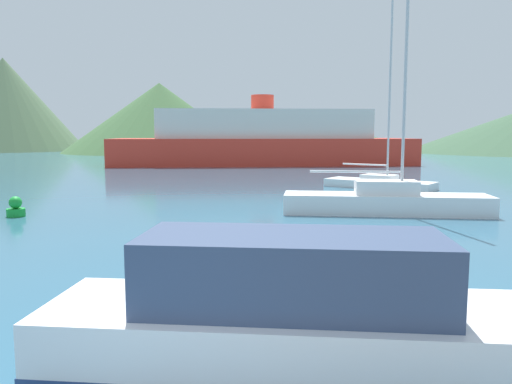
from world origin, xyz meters
name	(u,v)px	position (x,y,z in m)	size (l,w,h in m)	color
motorboat_near	(390,329)	(3.06, 3.28, 0.61)	(9.47, 2.40, 2.39)	silver
sailboat_inner	(386,200)	(5.80, 16.96, 0.55)	(8.25, 2.34, 11.45)	white
sailboat_middle	(379,181)	(7.41, 26.66, 0.40)	(6.44, 5.19, 10.77)	white
ferry_distant	(262,141)	(-0.49, 50.10, 2.50)	(32.01, 13.64, 7.28)	red
buoy_marker	(16,208)	(-8.79, 15.53, 0.33)	(0.69, 0.69, 0.79)	green
hill_west	(5,104)	(-52.06, 92.01, 8.89)	(29.43, 29.43, 17.77)	#4C6647
hill_central	(160,118)	(-20.00, 84.76, 6.06)	(33.59, 33.59, 12.12)	#3D6038
hill_east	(314,135)	(7.34, 86.84, 3.11)	(37.88, 37.88, 6.21)	#38563D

